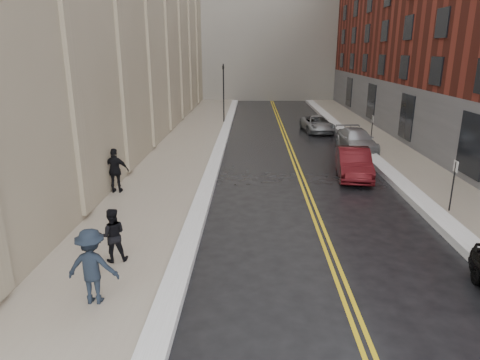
# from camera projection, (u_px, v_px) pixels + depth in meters

# --- Properties ---
(ground) EXTENTS (160.00, 160.00, 0.00)m
(ground) POSITION_uv_depth(u_px,v_px,m) (254.00, 338.00, 9.84)
(ground) COLOR black
(ground) RESTS_ON ground
(sidewalk_left) EXTENTS (4.00, 64.00, 0.15)m
(sidewalk_left) POSITION_uv_depth(u_px,v_px,m) (177.00, 161.00, 25.24)
(sidewalk_left) COLOR gray
(sidewalk_left) RESTS_ON ground
(sidewalk_right) EXTENTS (3.00, 64.00, 0.15)m
(sidewalk_right) POSITION_uv_depth(u_px,v_px,m) (407.00, 163.00, 24.88)
(sidewalk_right) COLOR gray
(sidewalk_right) RESTS_ON ground
(lane_stripe_a) EXTENTS (0.12, 64.00, 0.01)m
(lane_stripe_a) POSITION_uv_depth(u_px,v_px,m) (293.00, 163.00, 25.08)
(lane_stripe_a) COLOR gold
(lane_stripe_a) RESTS_ON ground
(lane_stripe_b) EXTENTS (0.12, 64.00, 0.01)m
(lane_stripe_b) POSITION_uv_depth(u_px,v_px,m) (298.00, 163.00, 25.07)
(lane_stripe_b) COLOR gold
(lane_stripe_b) RESTS_ON ground
(snow_ridge_left) EXTENTS (0.70, 60.80, 0.26)m
(snow_ridge_left) POSITION_uv_depth(u_px,v_px,m) (216.00, 160.00, 25.16)
(snow_ridge_left) COLOR white
(snow_ridge_left) RESTS_ON ground
(snow_ridge_right) EXTENTS (0.85, 60.80, 0.30)m
(snow_ridge_right) POSITION_uv_depth(u_px,v_px,m) (376.00, 161.00, 24.91)
(snow_ridge_right) COLOR white
(snow_ridge_right) RESTS_ON ground
(traffic_signal) EXTENTS (0.18, 0.15, 5.20)m
(traffic_signal) POSITION_uv_depth(u_px,v_px,m) (224.00, 89.00, 37.69)
(traffic_signal) COLOR black
(traffic_signal) RESTS_ON ground
(parking_sign_near) EXTENTS (0.06, 0.35, 2.23)m
(parking_sign_near) POSITION_uv_depth(u_px,v_px,m) (453.00, 182.00, 16.89)
(parking_sign_near) COLOR black
(parking_sign_near) RESTS_ON ground
(parking_sign_far) EXTENTS (0.06, 0.35, 2.23)m
(parking_sign_far) POSITION_uv_depth(u_px,v_px,m) (372.00, 129.00, 28.36)
(parking_sign_far) COLOR black
(parking_sign_far) RESTS_ON ground
(car_maroon) EXTENTS (2.10, 4.70, 1.50)m
(car_maroon) POSITION_uv_depth(u_px,v_px,m) (354.00, 163.00, 22.12)
(car_maroon) COLOR #460C10
(car_maroon) RESTS_ON ground
(car_silver_near) EXTENTS (2.24, 4.88, 1.38)m
(car_silver_near) POSITION_uv_depth(u_px,v_px,m) (356.00, 140.00, 28.06)
(car_silver_near) COLOR #A4A6AB
(car_silver_near) RESTS_ON ground
(car_silver_far) EXTENTS (2.55, 4.76, 1.27)m
(car_silver_far) POSITION_uv_depth(u_px,v_px,m) (317.00, 124.00, 34.49)
(car_silver_far) COLOR gray
(car_silver_far) RESTS_ON ground
(pedestrian_a) EXTENTS (0.98, 0.85, 1.69)m
(pedestrian_a) POSITION_uv_depth(u_px,v_px,m) (112.00, 235.00, 12.92)
(pedestrian_a) COLOR black
(pedestrian_a) RESTS_ON sidewalk_left
(pedestrian_b) EXTENTS (1.30, 0.76, 2.00)m
(pedestrian_b) POSITION_uv_depth(u_px,v_px,m) (92.00, 266.00, 10.74)
(pedestrian_b) COLOR black
(pedestrian_b) RESTS_ON sidewalk_left
(pedestrian_c) EXTENTS (1.20, 0.53, 2.03)m
(pedestrian_c) POSITION_uv_depth(u_px,v_px,m) (116.00, 171.00, 19.20)
(pedestrian_c) COLOR black
(pedestrian_c) RESTS_ON sidewalk_left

